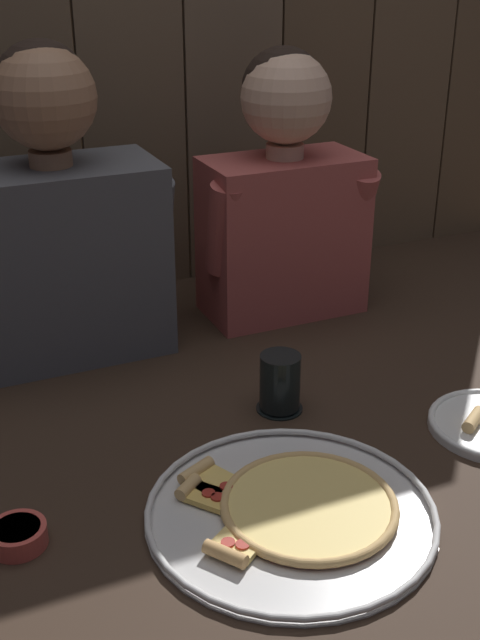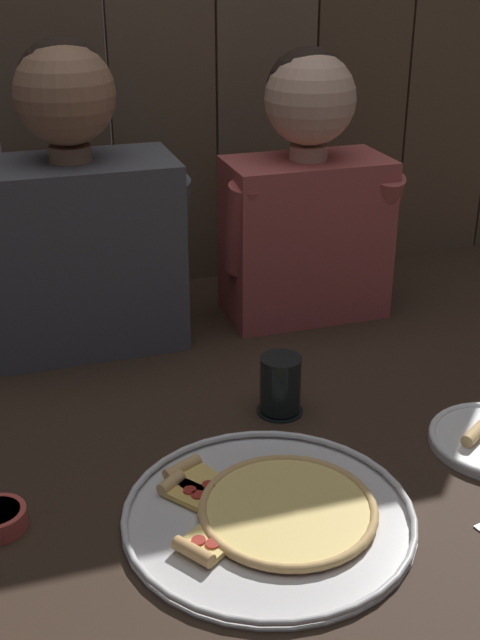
% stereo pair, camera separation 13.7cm
% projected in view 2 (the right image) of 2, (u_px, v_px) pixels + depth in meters
% --- Properties ---
extents(ground_plane, '(3.20, 3.20, 0.00)m').
position_uv_depth(ground_plane, '(270.00, 439.00, 1.37)').
color(ground_plane, '#332319').
extents(pizza_tray, '(0.43, 0.43, 0.03)m').
position_uv_depth(pizza_tray, '(272.00, 512.00, 1.18)').
color(pizza_tray, silver).
rests_on(pizza_tray, ground).
extents(drinking_glass, '(0.08, 0.08, 0.11)m').
position_uv_depth(drinking_glass, '(280.00, 385.00, 1.42)').
color(drinking_glass, black).
rests_on(drinking_glass, ground).
extents(diner_left, '(0.43, 0.22, 0.61)m').
position_uv_depth(diner_left, '(76.00, 215.00, 1.58)').
color(diner_left, '#4C4C51').
rests_on(diner_left, ground).
extents(diner_right, '(0.38, 0.21, 0.57)m').
position_uv_depth(diner_right, '(307.00, 193.00, 1.72)').
color(diner_right, '#AD4C47').
rests_on(diner_right, ground).
extents(wooden_backdrop_wall, '(2.19, 0.03, 1.21)m').
position_uv_depth(wooden_backdrop_wall, '(160.00, 22.00, 1.75)').
color(wooden_backdrop_wall, brown).
rests_on(wooden_backdrop_wall, ground).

